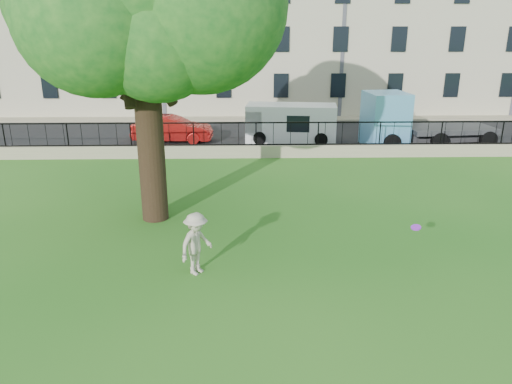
{
  "coord_description": "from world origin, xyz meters",
  "views": [
    {
      "loc": [
        -0.56,
        -11.58,
        6.22
      ],
      "look_at": [
        -0.2,
        3.5,
        1.09
      ],
      "focal_mm": 35.0,
      "sensor_mm": 36.0,
      "label": 1
    }
  ],
  "objects_px": {
    "white_van": "(291,123)",
    "frisbee": "(416,227)",
    "man": "(196,244)",
    "blue_truck": "(428,119)",
    "red_sedan": "(172,129)"
  },
  "relations": [
    {
      "from": "man",
      "to": "white_van",
      "type": "bearing_deg",
      "value": 23.03
    },
    {
      "from": "red_sedan",
      "to": "white_van",
      "type": "bearing_deg",
      "value": -87.31
    },
    {
      "from": "man",
      "to": "red_sedan",
      "type": "bearing_deg",
      "value": 47.07
    },
    {
      "from": "red_sedan",
      "to": "white_van",
      "type": "distance_m",
      "value": 6.51
    },
    {
      "from": "frisbee",
      "to": "blue_truck",
      "type": "xyz_separation_m",
      "value": [
        5.17,
        13.8,
        0.36
      ]
    },
    {
      "from": "frisbee",
      "to": "white_van",
      "type": "relative_size",
      "value": 0.06
    },
    {
      "from": "white_van",
      "to": "frisbee",
      "type": "bearing_deg",
      "value": -75.09
    },
    {
      "from": "man",
      "to": "blue_truck",
      "type": "relative_size",
      "value": 0.25
    },
    {
      "from": "red_sedan",
      "to": "white_van",
      "type": "height_order",
      "value": "white_van"
    },
    {
      "from": "blue_truck",
      "to": "frisbee",
      "type": "bearing_deg",
      "value": -116.43
    },
    {
      "from": "man",
      "to": "red_sedan",
      "type": "xyz_separation_m",
      "value": [
        -2.68,
        15.25,
        -0.13
      ]
    },
    {
      "from": "white_van",
      "to": "blue_truck",
      "type": "bearing_deg",
      "value": -0.73
    },
    {
      "from": "white_van",
      "to": "red_sedan",
      "type": "bearing_deg",
      "value": -172.79
    },
    {
      "from": "red_sedan",
      "to": "white_van",
      "type": "xyz_separation_m",
      "value": [
        6.5,
        0.0,
        0.3
      ]
    },
    {
      "from": "blue_truck",
      "to": "man",
      "type": "bearing_deg",
      "value": -133.55
    }
  ]
}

